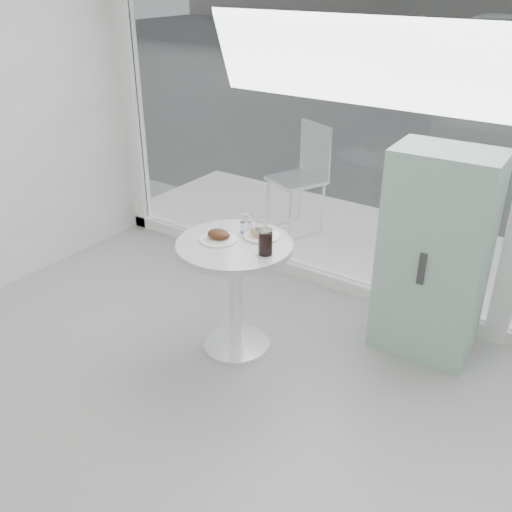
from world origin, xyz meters
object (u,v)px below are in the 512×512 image
Objects in this scene: water_tumbler_a at (246,224)px; water_tumbler_b at (261,230)px; cola_glass at (265,242)px; patio_chair at (304,171)px; plate_fritter at (219,236)px; main_table at (235,274)px; plate_donut at (262,234)px; mint_cabinet at (434,255)px.

water_tumbler_a is 0.13m from water_tumbler_b.
patio_chair is at bearing 114.07° from cola_glass.
cola_glass is (0.34, 0.01, 0.05)m from plate_fritter.
plate_fritter is 1.49× the size of cola_glass.
main_table is at bearing 15.03° from plate_fritter.
main_table is at bearing -121.96° from water_tumbler_b.
plate_fritter is (-0.10, -0.03, 0.25)m from main_table.
main_table is 4.90× the size of cola_glass.
main_table is 0.27m from plate_fritter.
main_table is 0.38m from cola_glass.
plate_donut is (0.09, 0.17, 0.24)m from main_table.
water_tumbler_b reaches higher than plate_donut.
plate_fritter is at bearing -148.70° from mint_cabinet.
patio_chair reaches higher than plate_donut.
water_tumbler_a is at bearing 171.16° from water_tumbler_b.
water_tumbler_b is (0.01, -0.02, 0.03)m from plate_donut.
mint_cabinet is at bearing 34.11° from plate_fritter.
plate_fritter is 0.21m from water_tumbler_a.
water_tumbler_a reaches higher than plate_fritter.
mint_cabinet is 10.96× the size of water_tumbler_a.
plate_donut is 0.04m from water_tumbler_b.
patio_chair is 1.76m from water_tumbler_a.
plate_donut is 0.13m from water_tumbler_a.
plate_donut is (0.67, -1.66, 0.18)m from patio_chair.
patio_chair is 1.83m from water_tumbler_b.
patio_chair is at bearing 142.30° from mint_cabinet.
mint_cabinet is at bearing 35.66° from main_table.
patio_chair reaches higher than main_table.
water_tumbler_b reaches higher than main_table.
cola_glass is (0.24, -0.02, 0.30)m from main_table.
plate_donut is at bearing 62.69° from main_table.
main_table is at bearing -147.15° from mint_cabinet.
cola_glass is at bearing -50.53° from plate_donut.
plate_fritter is (0.49, -1.86, 0.19)m from patio_chair.
water_tumbler_a is (0.06, 0.20, 0.03)m from plate_fritter.
water_tumbler_b is (0.09, 0.15, 0.27)m from main_table.
cola_glass is (-0.76, -0.74, 0.17)m from mint_cabinet.
plate_fritter is at bearing -164.97° from main_table.
patio_chair is 2.04m from cola_glass.
mint_cabinet is 1.94m from patio_chair.
mint_cabinet reaches higher than patio_chair.
water_tumbler_a reaches higher than plate_donut.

